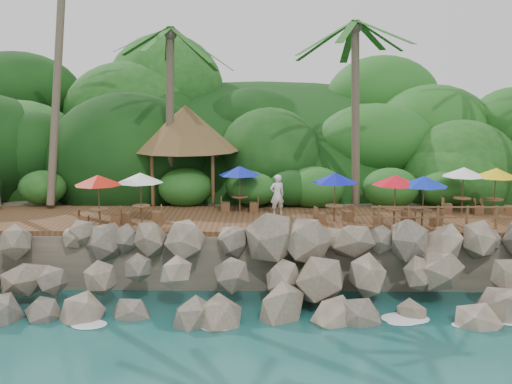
{
  "coord_description": "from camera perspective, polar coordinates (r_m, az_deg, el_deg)",
  "views": [
    {
      "loc": [
        0.38,
        -18.29,
        7.58
      ],
      "look_at": [
        0.0,
        6.0,
        3.4
      ],
      "focal_mm": 41.57,
      "sensor_mm": 36.0,
      "label": 1
    }
  ],
  "objects": [
    {
      "name": "terrace",
      "position": [
        24.88,
        0.0,
        -2.72
      ],
      "size": [
        26.0,
        5.0,
        0.2
      ],
      "primitive_type": "cube",
      "color": "brown",
      "rests_on": "land_base"
    },
    {
      "name": "railing",
      "position": [
        23.87,
        20.89,
        -2.18
      ],
      "size": [
        8.3,
        0.1,
        1.0
      ],
      "color": "brown",
      "rests_on": "terrace"
    },
    {
      "name": "palapa",
      "position": [
        28.69,
        -6.78,
        6.12
      ],
      "size": [
        5.08,
        5.08,
        4.6
      ],
      "color": "brown",
      "rests_on": "ground"
    },
    {
      "name": "jungle_foliage",
      "position": [
        34.14,
        0.23,
        -3.07
      ],
      "size": [
        44.0,
        16.0,
        12.0
      ],
      "primitive_type": null,
      "color": "#143811",
      "rests_on": "ground"
    },
    {
      "name": "seawall",
      "position": [
        21.28,
        -0.17,
        -7.82
      ],
      "size": [
        29.0,
        4.0,
        2.3
      ],
      "primitive_type": null,
      "color": "gray",
      "rests_on": "ground"
    },
    {
      "name": "ground",
      "position": [
        19.8,
        -0.28,
        -12.75
      ],
      "size": [
        140.0,
        140.0,
        0.0
      ],
      "primitive_type": "plane",
      "color": "#19514F",
      "rests_on": "ground"
    },
    {
      "name": "foam_line",
      "position": [
        20.06,
        -0.26,
        -12.34
      ],
      "size": [
        25.2,
        0.8,
        0.06
      ],
      "color": "white",
      "rests_on": "ground"
    },
    {
      "name": "jungle_hill",
      "position": [
        42.47,
        0.37,
        -0.52
      ],
      "size": [
        44.8,
        28.0,
        15.4
      ],
      "primitive_type": "ellipsoid",
      "color": "#143811",
      "rests_on": "ground"
    },
    {
      "name": "dining_clusters",
      "position": [
        24.09,
        2.89,
        1.15
      ],
      "size": [
        23.88,
        4.8,
        2.02
      ],
      "color": "brown",
      "rests_on": "terrace"
    },
    {
      "name": "waiter",
      "position": [
        25.27,
        2.05,
        -0.28
      ],
      "size": [
        0.74,
        0.61,
        1.75
      ],
      "primitive_type": "imported",
      "rotation": [
        0.0,
        0.0,
        3.48
      ],
      "color": "silver",
      "rests_on": "terrace"
    },
    {
      "name": "land_base",
      "position": [
        34.9,
        0.25,
        -1.02
      ],
      "size": [
        32.0,
        25.2,
        2.1
      ],
      "primitive_type": "cube",
      "color": "gray",
      "rests_on": "ground"
    }
  ]
}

